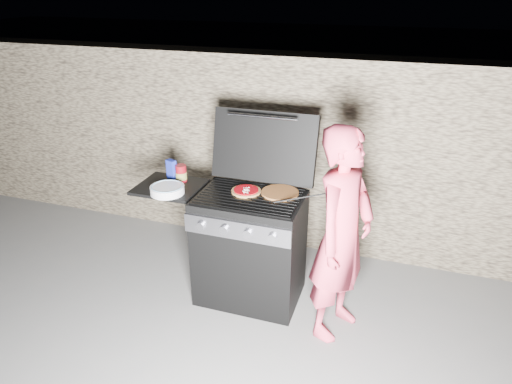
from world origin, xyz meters
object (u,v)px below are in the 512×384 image
(person, at_px, (342,236))
(sauce_jar, at_px, (181,173))
(gas_grill, at_px, (221,243))
(pizza_topped, at_px, (246,191))

(person, bearing_deg, sauce_jar, 99.80)
(gas_grill, height_order, pizza_topped, pizza_topped)
(sauce_jar, bearing_deg, pizza_topped, -5.36)
(pizza_topped, bearing_deg, gas_grill, -164.92)
(gas_grill, height_order, person, person)
(gas_grill, bearing_deg, person, -8.91)
(gas_grill, distance_m, pizza_topped, 0.51)
(gas_grill, bearing_deg, pizza_topped, 15.08)
(person, bearing_deg, gas_grill, 101.89)
(sauce_jar, xyz_separation_m, person, (1.34, -0.26, -0.19))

